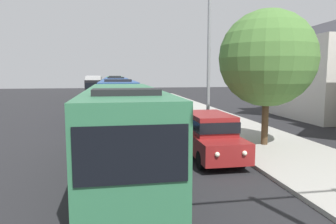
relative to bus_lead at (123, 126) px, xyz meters
The scene contains 8 objects.
bus_lead is the anchor object (origin of this frame).
bus_second_in_line 12.94m from the bus_lead, 90.00° to the left, with size 2.58×11.62×3.21m.
bus_middle 25.92m from the bus_lead, 90.00° to the left, with size 2.58×10.47×3.21m.
bus_fourth_in_line 39.03m from the bus_lead, 90.00° to the left, with size 2.58×12.06×3.21m.
white_suv 3.97m from the bus_lead, 19.15° to the left, with size 1.86×4.98×1.90m.
box_truck_oncoming 40.18m from the bus_lead, 94.71° to the left, with size 2.35×7.02×3.15m.
streetlamp_mid 9.58m from the bus_lead, 52.46° to the left, with size 6.11×0.28×8.46m.
roadside_tree 7.84m from the bus_lead, 20.66° to the left, with size 4.59×4.59×6.46m.
Camera 1 is at (-1.65, 1.59, 3.62)m, focal length 33.63 mm.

